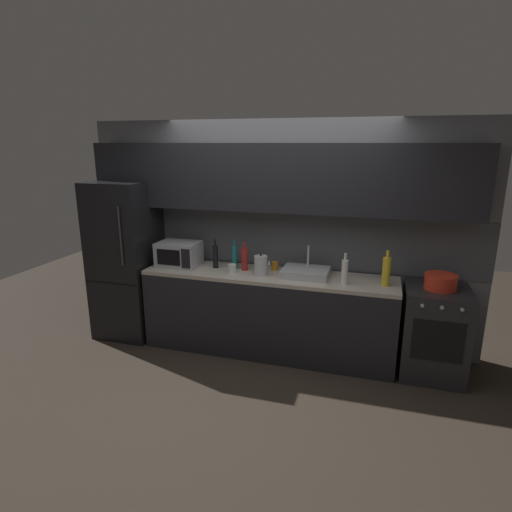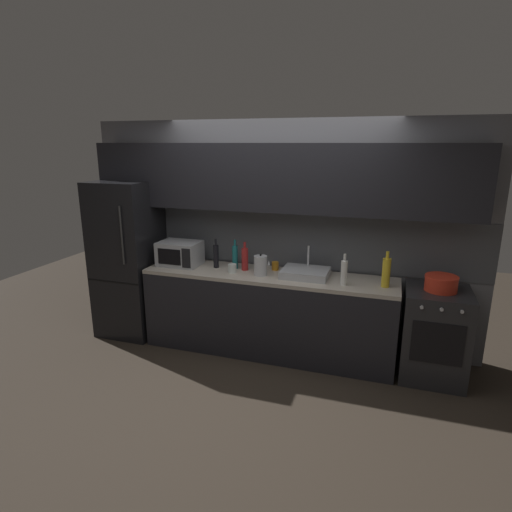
% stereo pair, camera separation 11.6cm
% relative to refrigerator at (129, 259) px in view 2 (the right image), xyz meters
% --- Properties ---
extents(ground_plane, '(10.00, 10.00, 0.00)m').
position_rel_refrigerator_xyz_m(ground_plane, '(1.73, -0.90, -0.92)').
color(ground_plane, '#2D261E').
extents(back_wall, '(4.44, 0.44, 2.50)m').
position_rel_refrigerator_xyz_m(back_wall, '(1.73, 0.30, 0.63)').
color(back_wall, slate).
rests_on(back_wall, ground).
extents(counter_run, '(2.70, 0.60, 0.90)m').
position_rel_refrigerator_xyz_m(counter_run, '(1.73, 0.00, -0.47)').
color(counter_run, black).
rests_on(counter_run, ground).
extents(refrigerator, '(0.68, 0.69, 1.83)m').
position_rel_refrigerator_xyz_m(refrigerator, '(0.00, 0.00, 0.00)').
color(refrigerator, black).
rests_on(refrigerator, ground).
extents(oven_range, '(0.60, 0.62, 0.90)m').
position_rel_refrigerator_xyz_m(oven_range, '(3.42, -0.00, -0.47)').
color(oven_range, '#232326').
rests_on(oven_range, ground).
extents(microwave, '(0.46, 0.35, 0.27)m').
position_rel_refrigerator_xyz_m(microwave, '(0.68, 0.02, 0.12)').
color(microwave, '#A8AAAF').
rests_on(microwave, counter_run).
extents(sink_basin, '(0.48, 0.38, 0.30)m').
position_rel_refrigerator_xyz_m(sink_basin, '(2.13, 0.03, 0.02)').
color(sink_basin, '#ADAFB5').
rests_on(sink_basin, counter_run).
extents(kettle, '(0.17, 0.14, 0.23)m').
position_rel_refrigerator_xyz_m(kettle, '(1.67, -0.07, 0.09)').
color(kettle, '#B7BABF').
rests_on(kettle, counter_run).
extents(wine_bottle_dark, '(0.06, 0.06, 0.33)m').
position_rel_refrigerator_xyz_m(wine_bottle_dark, '(1.11, 0.05, 0.12)').
color(wine_bottle_dark, black).
rests_on(wine_bottle_dark, counter_run).
extents(wine_bottle_teal, '(0.06, 0.06, 0.33)m').
position_rel_refrigerator_xyz_m(wine_bottle_teal, '(1.33, 0.08, 0.12)').
color(wine_bottle_teal, '#19666B').
rests_on(wine_bottle_teal, counter_run).
extents(wine_bottle_yellow, '(0.08, 0.08, 0.35)m').
position_rel_refrigerator_xyz_m(wine_bottle_yellow, '(2.93, -0.05, 0.13)').
color(wine_bottle_yellow, gold).
rests_on(wine_bottle_yellow, counter_run).
extents(wine_bottle_white, '(0.06, 0.06, 0.32)m').
position_rel_refrigerator_xyz_m(wine_bottle_white, '(2.54, -0.12, 0.11)').
color(wine_bottle_white, silver).
rests_on(wine_bottle_white, counter_run).
extents(wine_bottle_red, '(0.07, 0.07, 0.31)m').
position_rel_refrigerator_xyz_m(wine_bottle_red, '(1.45, 0.06, 0.11)').
color(wine_bottle_red, '#A82323').
rests_on(wine_bottle_red, counter_run).
extents(mug_amber, '(0.08, 0.08, 0.09)m').
position_rel_refrigerator_xyz_m(mug_amber, '(1.77, 0.16, 0.03)').
color(mug_amber, '#B27019').
rests_on(mug_amber, counter_run).
extents(mug_clear, '(0.09, 0.09, 0.09)m').
position_rel_refrigerator_xyz_m(mug_clear, '(1.35, -0.07, 0.03)').
color(mug_clear, silver).
rests_on(mug_clear, counter_run).
extents(cooking_pot, '(0.30, 0.30, 0.15)m').
position_rel_refrigerator_xyz_m(cooking_pot, '(3.43, 0.00, 0.06)').
color(cooking_pot, red).
rests_on(cooking_pot, oven_range).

